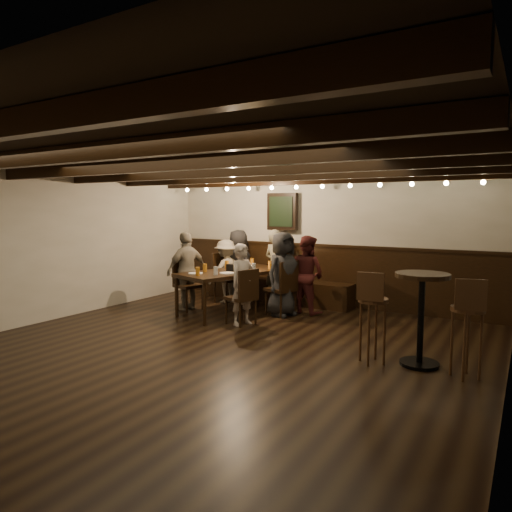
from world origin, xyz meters
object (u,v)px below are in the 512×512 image
Objects in this scene: person_bench_centre at (276,267)px; high_top_table at (421,305)px; person_bench_right at (307,274)px; person_left_far at (187,271)px; person_right_far at (243,285)px; chair_right_near at (281,299)px; person_bench_left at (238,264)px; person_left_near at (226,271)px; bar_stool_right at (466,341)px; chair_right_far at (242,307)px; person_right_near at (283,274)px; bar_stool_left at (372,329)px; chair_left_far at (188,294)px; dining_table at (234,274)px; chair_left_near at (227,288)px.

person_bench_centre reaches higher than high_top_table.
person_bench_right is 2.13m from person_left_far.
person_right_far is at bearing 90.00° from person_left_far.
chair_right_near is 0.68× the size of person_bench_left.
person_bench_left is at bearing -161.57° from person_left_near.
bar_stool_right is (4.70, -1.06, -0.29)m from person_left_far.
chair_right_far is 1.42m from person_bench_right.
person_right_near reaches higher than person_bench_right.
person_left_far is (-1.66, -0.48, 0.41)m from chair_right_near.
chair_right_far is 0.73× the size of person_left_near.
high_top_table is (2.76, -0.50, 0.07)m from person_right_far.
bar_stool_right is at bearing -0.93° from bar_stool_left.
person_bench_centre is at bearing 51.34° from person_right_near.
person_bench_centre is at bearing 154.37° from chair_left_far.
person_bench_centre is (0.28, 1.01, 0.04)m from dining_table.
chair_right_far is (-0.24, -0.87, -0.02)m from chair_right_near.
chair_left_far is 3.84m from bar_stool_left.
chair_left_near is 0.90m from chair_left_far.
person_right_near is (1.69, 0.47, 0.01)m from person_left_far.
chair_right_near is (1.39, -0.38, -0.00)m from chair_left_near.
chair_right_near is at bearing 90.00° from person_right_near.
bar_stool_left is (3.46, -1.97, -0.20)m from person_left_near.
chair_left_far is at bearing 64.37° from person_bench_centre.
bar_stool_left is (2.05, -1.58, 0.12)m from chair_right_near.
chair_right_far is 0.81× the size of bar_stool_left.
person_right_near is 1.12× the size of person_right_far.
person_bench_left reaches higher than high_top_table.
person_left_far is at bearing 39.29° from person_bench_right.
chair_left_near is 0.99m from person_left_far.
bar_stool_left is at bearing 153.10° from person_bench_centre.
person_left_near is 4.34m from high_top_table.
person_left_near reaches higher than chair_left_near.
person_bench_right is at bearing 180.00° from person_bench_left.
chair_right_far is at bearing 154.85° from bar_stool_right.
chair_left_far is at bearing 153.64° from bar_stool_right.
person_bench_centre is 1.68m from person_right_far.
dining_table is at bearing 59.04° from person_right_far.
person_bench_right is at bearing 129.81° from chair_left_far.
bar_stool_right reaches higher than high_top_table.
person_bench_centre reaches higher than chair_right_far.
person_bench_right reaches higher than bar_stool_right.
high_top_table is (3.36, -1.13, 0.03)m from dining_table.
person_bench_centre is (0.91, -0.10, 0.02)m from person_bench_left.
person_bench_right is 0.96× the size of person_left_far.
person_bench_right is at bearing -7.65° from chair_right_far.
bar_stool_right reaches higher than chair_left_far.
person_bench_centre is at bearing 145.12° from high_top_table.
person_right_far reaches higher than dining_table.
chair_left_near is at bearing 39.80° from person_bench_centre.
bar_stool_left is at bearing 75.77° from person_left_near.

